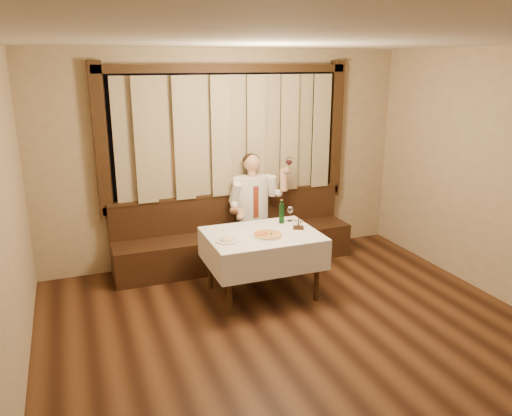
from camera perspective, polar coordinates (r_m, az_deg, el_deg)
name	(u,v)px	position (r m, az deg, el deg)	size (l,w,h in m)	color
room	(290,184)	(4.83, 3.93, 2.79)	(5.01, 6.01, 2.81)	black
banquette	(234,241)	(6.74, -2.51, -3.79)	(3.20, 0.61, 0.94)	black
dining_table	(262,242)	(5.72, 0.72, -3.89)	(1.27, 0.97, 0.76)	black
pizza	(268,235)	(5.58, 1.37, -3.09)	(0.33, 0.33, 0.04)	white
pasta_red	(261,232)	(5.60, 0.56, -2.81)	(0.26, 0.26, 0.09)	white
pasta_cream	(227,238)	(5.43, -3.35, -3.46)	(0.25, 0.25, 0.09)	white
green_bottle	(282,213)	(6.01, 2.95, -0.58)	(0.06, 0.06, 0.29)	#0D3F13
table_wine_glass	(290,210)	(6.08, 3.91, -0.27)	(0.07, 0.07, 0.19)	white
cruet_caddy	(298,225)	(5.82, 4.87, -2.00)	(0.13, 0.11, 0.13)	black
seated_man	(255,202)	(6.57, -0.14, 0.68)	(0.83, 0.62, 1.48)	black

